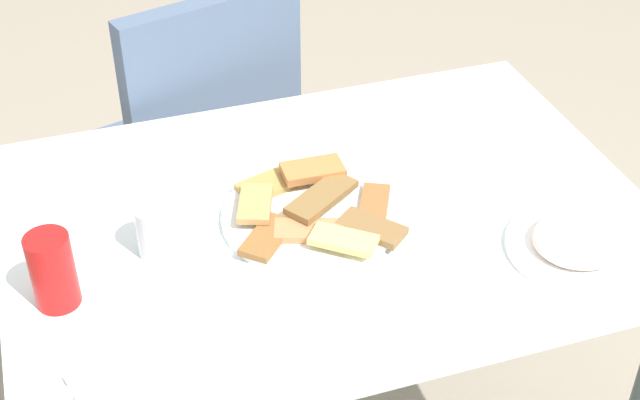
{
  "coord_description": "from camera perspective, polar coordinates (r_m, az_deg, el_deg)",
  "views": [
    {
      "loc": [
        -0.39,
        -1.16,
        1.67
      ],
      "look_at": [
        -0.01,
        -0.0,
        0.76
      ],
      "focal_mm": 51.3,
      "sensor_mm": 36.0,
      "label": 1
    }
  ],
  "objects": [
    {
      "name": "dining_table",
      "position": [
        1.6,
        0.39,
        -3.25
      ],
      "size": [
        1.08,
        0.76,
        0.73
      ],
      "color": "white",
      "rests_on": "ground_plane"
    },
    {
      "name": "dining_chair",
      "position": [
        2.12,
        -7.63,
        3.51
      ],
      "size": [
        0.52,
        0.52,
        0.91
      ],
      "color": "slate",
      "rests_on": "ground_plane"
    },
    {
      "name": "pide_platter",
      "position": [
        1.52,
        -0.53,
        -0.81
      ],
      "size": [
        0.3,
        0.3,
        0.04
      ],
      "color": "white",
      "rests_on": "dining_table"
    },
    {
      "name": "salad_plate_greens",
      "position": [
        1.51,
        15.86,
        -2.52
      ],
      "size": [
        0.23,
        0.23,
        0.05
      ],
      "color": "white",
      "rests_on": "dining_table"
    },
    {
      "name": "soda_can",
      "position": [
        1.39,
        -16.34,
        -4.25
      ],
      "size": [
        0.09,
        0.09,
        0.12
      ],
      "primitive_type": "cylinder",
      "rotation": [
        0.0,
        0.0,
        0.59
      ],
      "color": "red",
      "rests_on": "dining_table"
    },
    {
      "name": "drinking_glass",
      "position": [
        1.45,
        -10.11,
        -1.83
      ],
      "size": [
        0.07,
        0.07,
        0.09
      ],
      "primitive_type": "cylinder",
      "color": "silver",
      "rests_on": "dining_table"
    },
    {
      "name": "paper_napkin",
      "position": [
        1.31,
        -11.71,
        -9.97
      ],
      "size": [
        0.14,
        0.14,
        0.0
      ],
      "primitive_type": "cube",
      "rotation": [
        0.0,
        0.0,
        0.27
      ],
      "color": "white",
      "rests_on": "dining_table"
    },
    {
      "name": "fork",
      "position": [
        1.29,
        -11.61,
        -10.41
      ],
      "size": [
        0.16,
        0.08,
        0.0
      ],
      "primitive_type": "cube",
      "rotation": [
        0.0,
        0.0,
        0.36
      ],
      "color": "silver",
      "rests_on": "paper_napkin"
    },
    {
      "name": "spoon",
      "position": [
        1.32,
        -11.86,
        -9.3
      ],
      "size": [
        0.18,
        0.07,
        0.0
      ],
      "primitive_type": "cube",
      "rotation": [
        0.0,
        0.0,
        0.28
      ],
      "color": "silver",
      "rests_on": "paper_napkin"
    }
  ]
}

